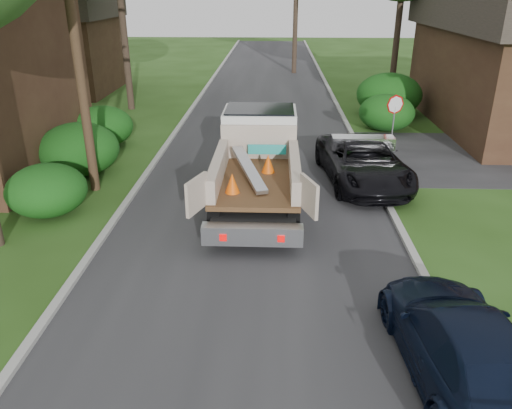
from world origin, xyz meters
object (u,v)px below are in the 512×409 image
Objects in this scene: stop_sign at (394,113)px; utility_pole at (74,28)px; navy_suv at (464,346)px; flatbed_truck at (258,153)px; black_pickup at (363,162)px; house_left_far at (54,42)px.

utility_pole is at bearing -159.38° from stop_sign.
utility_pole reaches higher than navy_suv.
utility_pole reaches higher than flatbed_truck.
black_pickup is at bearing 18.26° from flatbed_truck.
stop_sign is 6.64m from flatbed_truck.
black_pickup is 9.56m from navy_suv.
stop_sign is 0.51× the size of navy_suv.
utility_pole is (-10.68, -4.02, 3.40)m from stop_sign.
utility_pole is at bearing -179.61° from black_pickup.
flatbed_truck is at bearing -1.25° from utility_pole.
stop_sign reaches higher than black_pickup.
house_left_far is 1.57× the size of navy_suv.
flatbed_truck is (5.50, -0.12, -3.78)m from utility_pole.
utility_pole is 1.48× the size of flatbed_truck.
house_left_far is at bearing -59.56° from navy_suv.
black_pickup is (17.10, -15.97, -2.30)m from house_left_far.
utility_pole is 2.07× the size of navy_suv.
utility_pole is 18.93m from house_left_far.
stop_sign is at bearing -100.06° from navy_suv.
utility_pole is at bearing -64.77° from house_left_far.
house_left_far is at bearing 128.45° from flatbed_truck.
flatbed_truck is 1.25× the size of black_pickup.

